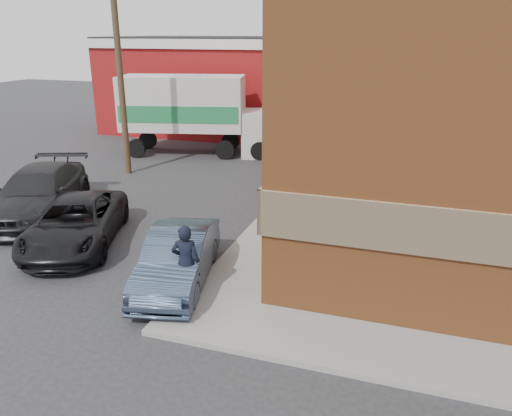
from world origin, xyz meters
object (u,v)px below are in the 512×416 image
Objects in this scene: sedan at (178,258)px; box_truck at (198,110)px; warehouse at (244,85)px; suv_a at (76,223)px; suv_b at (39,193)px; man at (186,262)px; utility_pole at (119,61)px.

sedan is 0.50× the size of box_truck.
sedan is at bearing -81.42° from box_truck.
warehouse is 3.97× the size of sedan.
warehouse is 18.44m from suv_a.
sedan is at bearing -44.11° from suv_b.
utility_pole is at bearing -66.12° from man.
sedan is at bearing -51.75° from utility_pole.
suv_a is at bearing -52.05° from suv_b.
box_truck is (-5.25, 12.83, 1.55)m from sedan.
sedan is 7.24m from suv_b.
suv_a is at bearing -38.25° from man.
warehouse reaches higher than sedan.
box_truck is at bearing 61.86° from suv_b.
man is 0.32× the size of suv_b.
utility_pole is 6.83m from suv_b.
man is 0.43× the size of sedan.
man is at bearing -74.02° from warehouse.
man reaches higher than suv_a.
box_truck reaches higher than suv_b.
sedan is at bearing -75.07° from warehouse.
suv_a is 0.89× the size of suv_b.
box_truck is (-1.36, 11.60, 1.55)m from suv_a.
man is at bearing -80.37° from box_truck.
utility_pole is 1.65× the size of suv_b.
man is (7.30, -9.25, -3.74)m from utility_pole.
box_truck is at bearing -90.42° from warehouse.
suv_b is (0.08, -5.57, -3.95)m from utility_pole.
suv_b is at bearing -111.55° from box_truck.
suv_a is at bearing -85.89° from warehouse.
sedan is at bearing -65.74° from man.
warehouse is 2.98× the size of suv_b.
man reaches higher than sedan.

